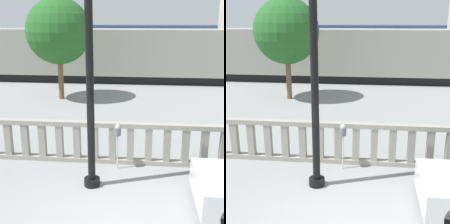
# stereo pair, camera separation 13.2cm
# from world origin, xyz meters

# --- Properties ---
(balustrade) EXTENTS (16.45, 0.24, 1.30)m
(balustrade) POSITION_xyz_m (-0.00, 3.08, 0.65)
(balustrade) COLOR gray
(balustrade) RESTS_ON ground
(lamppost) EXTENTS (0.44, 0.44, 6.11)m
(lamppost) POSITION_xyz_m (-0.68, 1.69, 3.40)
(lamppost) COLOR black
(lamppost) RESTS_ON ground
(parking_meter) EXTENTS (0.19, 0.19, 1.38)m
(parking_meter) POSITION_xyz_m (-0.09, 2.71, 1.12)
(parking_meter) COLOR silver
(parking_meter) RESTS_ON ground
(train_near) EXTENTS (29.57, 2.84, 4.13)m
(train_near) POSITION_xyz_m (3.07, 16.01, 1.85)
(train_near) COLOR black
(train_near) RESTS_ON ground
(train_far) EXTENTS (24.72, 2.66, 4.21)m
(train_far) POSITION_xyz_m (3.80, 24.74, 1.89)
(train_far) COLOR black
(train_far) RESTS_ON ground
(tree_left) EXTENTS (3.41, 3.41, 5.31)m
(tree_left) POSITION_xyz_m (-3.81, 10.67, 3.59)
(tree_left) COLOR brown
(tree_left) RESTS_ON ground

